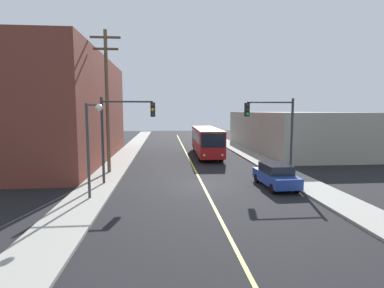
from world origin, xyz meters
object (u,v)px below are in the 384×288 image
(utility_pole_near, at_px, (107,96))
(traffic_signal_right_corner, at_px, (272,123))
(street_lamp_left, at_px, (91,137))
(traffic_signal_left_corner, at_px, (125,124))
(city_bus, at_px, (206,140))
(parked_car_blue, at_px, (276,175))

(utility_pole_near, distance_m, traffic_signal_right_corner, 13.28)
(traffic_signal_right_corner, height_order, street_lamp_left, traffic_signal_right_corner)
(utility_pole_near, height_order, traffic_signal_right_corner, utility_pole_near)
(utility_pole_near, bearing_deg, traffic_signal_left_corner, -64.77)
(traffic_signal_left_corner, bearing_deg, street_lamp_left, -110.99)
(city_bus, height_order, utility_pole_near, utility_pole_near)
(utility_pole_near, relative_size, street_lamp_left, 2.09)
(city_bus, xyz_separation_m, parked_car_blue, (2.68, -15.27, -0.98))
(utility_pole_near, bearing_deg, parked_car_blue, -24.96)
(city_bus, bearing_deg, street_lamp_left, -117.59)
(city_bus, distance_m, street_lamp_left, 19.58)
(street_lamp_left, bearing_deg, city_bus, 62.41)
(traffic_signal_left_corner, distance_m, traffic_signal_right_corner, 10.84)
(parked_car_blue, xyz_separation_m, street_lamp_left, (-11.71, -2.00, 2.90))
(traffic_signal_left_corner, xyz_separation_m, traffic_signal_right_corner, (10.82, 0.69, 0.00))
(utility_pole_near, relative_size, traffic_signal_right_corner, 1.92)
(city_bus, distance_m, traffic_signal_right_corner, 13.52)
(city_bus, xyz_separation_m, traffic_signal_right_corner, (3.21, -12.89, 2.49))
(traffic_signal_right_corner, bearing_deg, utility_pole_near, 165.50)
(parked_car_blue, bearing_deg, traffic_signal_left_corner, 170.67)
(traffic_signal_left_corner, height_order, street_lamp_left, traffic_signal_left_corner)
(traffic_signal_right_corner, xyz_separation_m, street_lamp_left, (-12.24, -4.38, -0.56))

